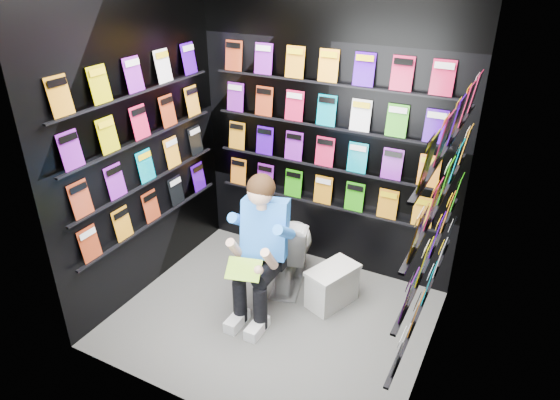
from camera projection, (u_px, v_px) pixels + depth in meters
The scene contains 13 objects.
floor at pixel (273, 318), 4.08m from camera, with size 2.40×2.40×0.00m, color #5D5D5A.
wall_back at pixel (327, 131), 4.28m from camera, with size 2.40×0.04×2.60m, color black.
wall_front at pixel (183, 239), 2.70m from camera, with size 2.40×0.04×2.60m, color black.
wall_left at pixel (140, 145), 3.99m from camera, with size 0.04×2.00×2.60m, color black.
wall_right at pixel (447, 210), 3.00m from camera, with size 0.04×2.00×2.60m, color black.
comics_back at pixel (326, 131), 4.26m from camera, with size 2.10×0.06×1.37m, color orange, non-canonical shape.
comics_left at pixel (143, 145), 3.97m from camera, with size 0.06×1.70×1.37m, color orange, non-canonical shape.
comics_right at pixel (442, 208), 3.01m from camera, with size 0.06×1.70×1.37m, color orange, non-canonical shape.
toilet at pixel (288, 247), 4.36m from camera, with size 0.42×0.75×0.73m, color white.
longbox at pixel (332, 287), 4.19m from camera, with size 0.23×0.42×0.32m, color white.
longbox_lid at pixel (333, 270), 4.11m from camera, with size 0.25×0.45×0.03m, color white.
reader at pixel (266, 229), 3.89m from camera, with size 0.48×0.71×1.30m, color #337BEA, non-canonical shape.
held_comic at pixel (244, 269), 3.69m from camera, with size 0.26×0.01×0.18m, color green.
Camera 1 is at (1.54, -2.81, 2.71)m, focal length 32.00 mm.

